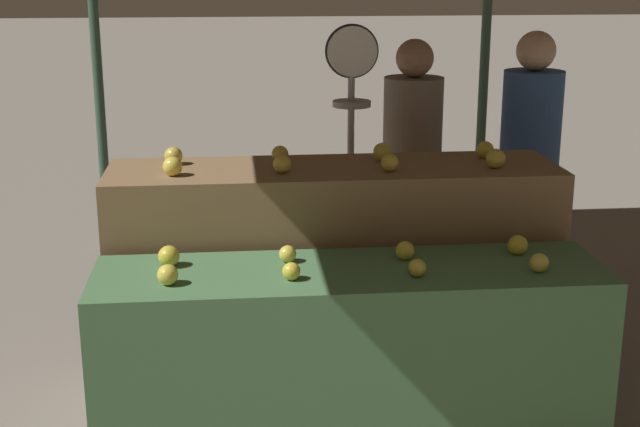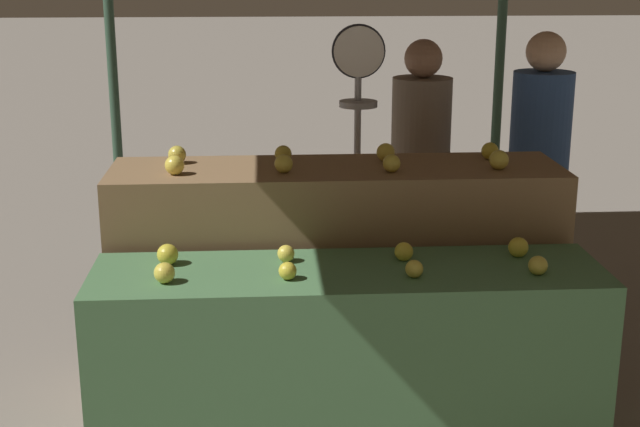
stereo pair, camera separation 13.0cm
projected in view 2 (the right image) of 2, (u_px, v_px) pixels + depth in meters
display_counter_front at (348, 364)px, 3.67m from camera, size 2.06×0.55×0.82m
display_counter_back at (336, 281)px, 4.21m from camera, size 2.06×0.55×1.11m
apple_front_0 at (164, 273)px, 3.40m from camera, size 0.08×0.08×0.08m
apple_front_1 at (288, 271)px, 3.44m from camera, size 0.07×0.07×0.07m
apple_front_2 at (414, 269)px, 3.46m from camera, size 0.07×0.07×0.07m
apple_front_3 at (538, 265)px, 3.49m from camera, size 0.08×0.08×0.08m
apple_front_4 at (168, 254)px, 3.61m from camera, size 0.09×0.09×0.09m
apple_front_5 at (286, 254)px, 3.64m from camera, size 0.07×0.07×0.07m
apple_front_6 at (404, 252)px, 3.66m from camera, size 0.08×0.08×0.08m
apple_front_7 at (518, 247)px, 3.70m from camera, size 0.08×0.08×0.08m
apple_back_0 at (175, 165)px, 3.90m from camera, size 0.09×0.09×0.09m
apple_back_1 at (284, 164)px, 3.93m from camera, size 0.08×0.08×0.08m
apple_back_2 at (392, 163)px, 3.95m from camera, size 0.08×0.08×0.08m
apple_back_3 at (499, 160)px, 3.99m from camera, size 0.09×0.09×0.09m
apple_back_4 at (177, 155)px, 4.11m from camera, size 0.08×0.08×0.08m
apple_back_5 at (283, 154)px, 4.14m from camera, size 0.08×0.08×0.08m
apple_back_6 at (386, 152)px, 4.15m from camera, size 0.09×0.09×0.09m
apple_back_7 at (490, 151)px, 4.20m from camera, size 0.08×0.08×0.08m
produce_scale at (358, 114)px, 4.65m from camera, size 0.28×0.20×1.70m
person_vendor_at_scale at (420, 160)px, 5.02m from camera, size 0.40×0.40×1.60m
person_customer_left at (539, 157)px, 4.96m from camera, size 0.42×0.42×1.65m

